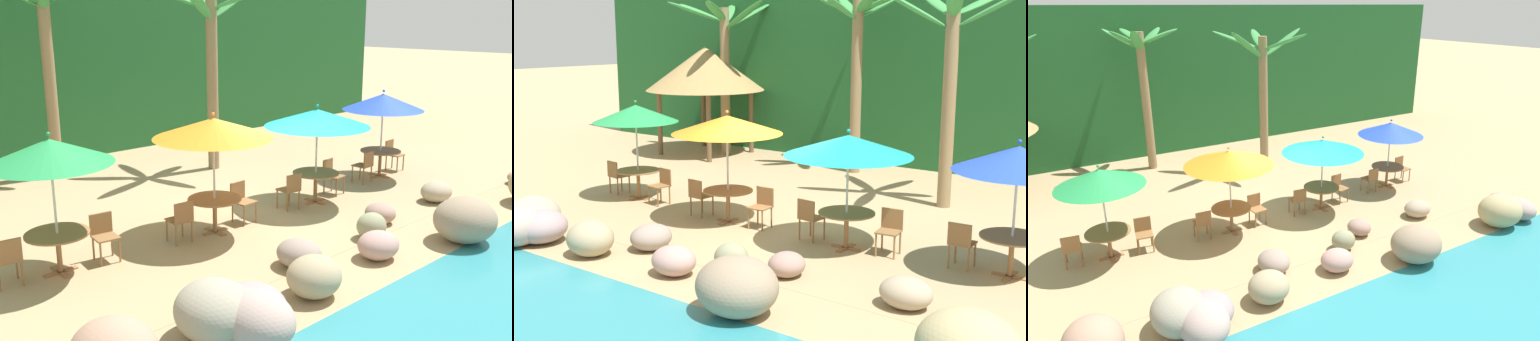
% 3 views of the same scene
% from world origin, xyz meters
% --- Properties ---
extents(ground_plane, '(120.00, 120.00, 0.00)m').
position_xyz_m(ground_plane, '(0.00, 0.00, 0.00)').
color(ground_plane, tan).
extents(terrace_deck, '(18.00, 5.20, 0.01)m').
position_xyz_m(terrace_deck, '(0.00, 0.00, 0.00)').
color(terrace_deck, tan).
rests_on(terrace_deck, ground).
extents(foliage_backdrop, '(28.00, 2.40, 6.00)m').
position_xyz_m(foliage_backdrop, '(0.00, 9.00, 3.00)').
color(foliage_backdrop, '#1E5628').
rests_on(foliage_backdrop, ground).
extents(rock_seawall, '(15.33, 2.70, 0.93)m').
position_xyz_m(rock_seawall, '(-1.14, -3.44, 0.39)').
color(rock_seawall, tan).
rests_on(rock_seawall, ground).
extents(umbrella_green, '(2.11, 2.11, 2.50)m').
position_xyz_m(umbrella_green, '(-4.59, 0.18, 2.17)').
color(umbrella_green, silver).
rests_on(umbrella_green, ground).
extents(dining_table_green, '(1.10, 1.10, 0.74)m').
position_xyz_m(dining_table_green, '(-4.59, 0.18, 0.61)').
color(dining_table_green, olive).
rests_on(dining_table_green, ground).
extents(chair_green_seaward, '(0.47, 0.48, 0.87)m').
position_xyz_m(chair_green_seaward, '(-3.74, 0.16, 0.51)').
color(chair_green_seaward, olive).
rests_on(chair_green_seaward, ground).
extents(chair_green_inland, '(0.47, 0.48, 0.87)m').
position_xyz_m(chair_green_inland, '(-5.45, 0.20, 0.51)').
color(chair_green_inland, olive).
rests_on(chair_green_inland, ground).
extents(umbrella_orange, '(2.42, 2.42, 2.50)m').
position_xyz_m(umbrella_orange, '(-1.38, -0.13, 2.19)').
color(umbrella_orange, silver).
rests_on(umbrella_orange, ground).
extents(dining_table_orange, '(1.10, 1.10, 0.74)m').
position_xyz_m(dining_table_orange, '(-1.38, -0.13, 0.61)').
color(dining_table_orange, olive).
rests_on(dining_table_orange, ground).
extents(chair_orange_seaward, '(0.44, 0.45, 0.87)m').
position_xyz_m(chair_orange_seaward, '(-0.54, 0.01, 0.51)').
color(chair_orange_seaward, olive).
rests_on(chair_orange_seaward, ground).
extents(chair_orange_inland, '(0.45, 0.46, 0.87)m').
position_xyz_m(chair_orange_inland, '(-2.24, -0.15, 0.51)').
color(chair_orange_inland, olive).
rests_on(chair_orange_inland, ground).
extents(umbrella_teal, '(2.48, 2.48, 2.36)m').
position_xyz_m(umbrella_teal, '(1.65, -0.19, 2.05)').
color(umbrella_teal, silver).
rests_on(umbrella_teal, ground).
extents(dining_table_teal, '(1.10, 1.10, 0.74)m').
position_xyz_m(dining_table_teal, '(1.65, -0.19, 0.61)').
color(dining_table_teal, olive).
rests_on(dining_table_teal, ground).
extents(chair_teal_seaward, '(0.48, 0.48, 0.87)m').
position_xyz_m(chair_teal_seaward, '(2.48, 0.02, 0.51)').
color(chair_teal_seaward, olive).
rests_on(chair_teal_seaward, ground).
extents(chair_teal_inland, '(0.46, 0.47, 0.87)m').
position_xyz_m(chair_teal_inland, '(0.80, -0.19, 0.51)').
color(chair_teal_inland, olive).
rests_on(chair_teal_inland, ground).
extents(umbrella_blue, '(2.18, 2.18, 2.41)m').
position_xyz_m(umbrella_blue, '(4.71, 0.14, 2.08)').
color(umbrella_blue, silver).
rests_on(umbrella_blue, ground).
extents(dining_table_blue, '(1.10, 1.10, 0.74)m').
position_xyz_m(dining_table_blue, '(4.71, 0.14, 0.61)').
color(dining_table_blue, olive).
rests_on(dining_table_blue, ground).
extents(chair_blue_seaward, '(0.46, 0.47, 0.87)m').
position_xyz_m(chair_blue_seaward, '(5.55, 0.31, 0.51)').
color(chair_blue_seaward, olive).
rests_on(chair_blue_seaward, ground).
extents(chair_blue_inland, '(0.44, 0.44, 0.87)m').
position_xyz_m(chair_blue_inland, '(3.86, 0.02, 0.51)').
color(chair_blue_inland, olive).
rests_on(chair_blue_inland, ground).
extents(palm_tree_second, '(2.67, 2.76, 5.26)m').
position_xyz_m(palm_tree_second, '(-1.80, 6.28, 3.62)').
color(palm_tree_second, olive).
rests_on(palm_tree_second, ground).
extents(palm_tree_third, '(3.57, 3.74, 5.23)m').
position_xyz_m(palm_tree_third, '(1.94, 4.04, 3.52)').
color(palm_tree_third, olive).
rests_on(palm_tree_third, ground).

